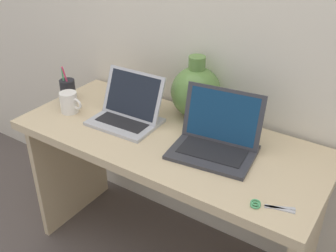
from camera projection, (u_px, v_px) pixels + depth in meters
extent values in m
cube|color=beige|center=(210.00, 10.00, 1.73)|extent=(4.40, 0.04, 2.40)
cube|color=#D1B78C|center=(168.00, 140.00, 1.73)|extent=(1.36, 0.58, 0.04)
cube|color=#D1B78C|center=(72.00, 162.00, 2.22)|extent=(0.03, 0.50, 0.69)
cube|color=#B2B2B7|center=(125.00, 122.00, 1.82)|extent=(0.31, 0.23, 0.01)
cube|color=black|center=(125.00, 120.00, 1.81)|extent=(0.24, 0.14, 0.00)
cube|color=#B2B2B7|center=(133.00, 95.00, 1.81)|extent=(0.30, 0.10, 0.20)
cube|color=black|center=(133.00, 95.00, 1.81)|extent=(0.27, 0.09, 0.18)
cube|color=#333338|center=(213.00, 152.00, 1.60)|extent=(0.36, 0.29, 0.01)
cube|color=black|center=(213.00, 150.00, 1.59)|extent=(0.28, 0.18, 0.00)
cube|color=#333338|center=(223.00, 116.00, 1.61)|extent=(0.33, 0.11, 0.22)
cube|color=navy|center=(223.00, 116.00, 1.61)|extent=(0.29, 0.10, 0.20)
ellipsoid|color=#5B843D|center=(196.00, 92.00, 1.83)|extent=(0.23, 0.23, 0.24)
cylinder|color=#5B843D|center=(197.00, 63.00, 1.76)|extent=(0.08, 0.08, 0.06)
cylinder|color=white|center=(69.00, 102.00, 1.89)|extent=(0.08, 0.08, 0.10)
torus|color=white|center=(77.00, 104.00, 1.86)|extent=(0.06, 0.01, 0.06)
cylinder|color=black|center=(68.00, 90.00, 2.00)|extent=(0.08, 0.08, 0.11)
cylinder|color=#D83359|center=(67.00, 81.00, 1.96)|extent=(0.03, 0.03, 0.15)
cylinder|color=#4CA566|center=(64.00, 82.00, 1.97)|extent=(0.02, 0.02, 0.14)
cube|color=#B7B7BC|center=(280.00, 208.00, 1.32)|extent=(0.10, 0.05, 0.00)
cube|color=#B7B7BC|center=(280.00, 209.00, 1.32)|extent=(0.10, 0.03, 0.00)
torus|color=#4CA566|center=(255.00, 205.00, 1.33)|extent=(0.04, 0.04, 0.01)
torus|color=#4CA566|center=(256.00, 203.00, 1.34)|extent=(0.04, 0.03, 0.01)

